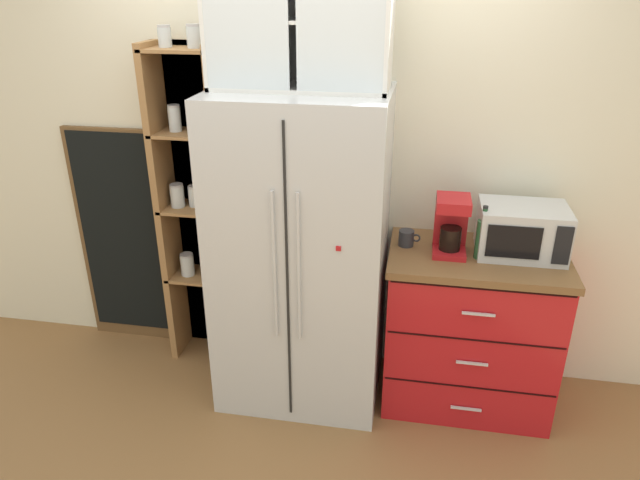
{
  "coord_description": "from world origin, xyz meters",
  "views": [
    {
      "loc": [
        0.6,
        -2.74,
        2.23
      ],
      "look_at": [
        0.1,
        0.01,
        0.96
      ],
      "focal_mm": 32.22,
      "sensor_mm": 36.0,
      "label": 1
    }
  ],
  "objects_px": {
    "refrigerator": "(302,253)",
    "microwave": "(522,230)",
    "coffee_maker": "(451,224)",
    "chalkboard_menu": "(124,238)",
    "mug_charcoal": "(407,238)",
    "bottle_green": "(482,235)"
  },
  "relations": [
    {
      "from": "microwave",
      "to": "coffee_maker",
      "type": "relative_size",
      "value": 1.42
    },
    {
      "from": "refrigerator",
      "to": "microwave",
      "type": "xyz_separation_m",
      "value": [
        1.14,
        0.11,
        0.18
      ]
    },
    {
      "from": "refrigerator",
      "to": "bottle_green",
      "type": "height_order",
      "value": "refrigerator"
    },
    {
      "from": "microwave",
      "to": "bottle_green",
      "type": "distance_m",
      "value": 0.23
    },
    {
      "from": "chalkboard_menu",
      "to": "coffee_maker",
      "type": "bearing_deg",
      "value": -7.24
    },
    {
      "from": "refrigerator",
      "to": "bottle_green",
      "type": "bearing_deg",
      "value": 0.72
    },
    {
      "from": "coffee_maker",
      "to": "mug_charcoal",
      "type": "xyz_separation_m",
      "value": [
        -0.22,
        0.03,
        -0.11
      ]
    },
    {
      "from": "coffee_maker",
      "to": "bottle_green",
      "type": "distance_m",
      "value": 0.17
    },
    {
      "from": "coffee_maker",
      "to": "chalkboard_menu",
      "type": "bearing_deg",
      "value": 172.76
    },
    {
      "from": "mug_charcoal",
      "to": "chalkboard_menu",
      "type": "height_order",
      "value": "chalkboard_menu"
    },
    {
      "from": "bottle_green",
      "to": "microwave",
      "type": "bearing_deg",
      "value": 24.5
    },
    {
      "from": "bottle_green",
      "to": "chalkboard_menu",
      "type": "height_order",
      "value": "chalkboard_menu"
    },
    {
      "from": "bottle_green",
      "to": "chalkboard_menu",
      "type": "xyz_separation_m",
      "value": [
        -2.17,
        0.31,
        -0.33
      ]
    },
    {
      "from": "mug_charcoal",
      "to": "chalkboard_menu",
      "type": "distance_m",
      "value": 1.82
    },
    {
      "from": "microwave",
      "to": "mug_charcoal",
      "type": "relative_size",
      "value": 3.76
    },
    {
      "from": "refrigerator",
      "to": "chalkboard_menu",
      "type": "xyz_separation_m",
      "value": [
        -1.23,
        0.32,
        -0.15
      ]
    },
    {
      "from": "refrigerator",
      "to": "mug_charcoal",
      "type": "distance_m",
      "value": 0.57
    },
    {
      "from": "chalkboard_menu",
      "to": "bottle_green",
      "type": "bearing_deg",
      "value": -8.07
    },
    {
      "from": "mug_charcoal",
      "to": "chalkboard_menu",
      "type": "relative_size",
      "value": 0.08
    },
    {
      "from": "coffee_maker",
      "to": "mug_charcoal",
      "type": "height_order",
      "value": "coffee_maker"
    },
    {
      "from": "coffee_maker",
      "to": "bottle_green",
      "type": "height_order",
      "value": "coffee_maker"
    },
    {
      "from": "coffee_maker",
      "to": "mug_charcoal",
      "type": "bearing_deg",
      "value": 171.27
    }
  ]
}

